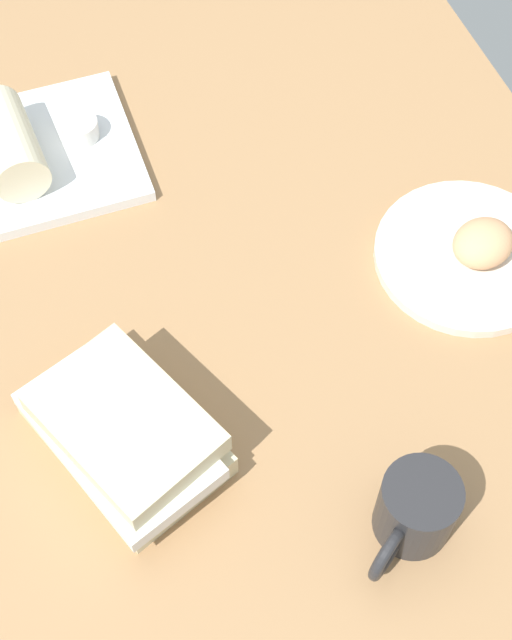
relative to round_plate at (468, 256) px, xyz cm
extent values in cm
cube|color=#9E754C|center=(11.71, 26.26, -2.70)|extent=(110.00, 90.00, 4.00)
cylinder|color=silver|center=(0.00, 0.00, 0.00)|extent=(22.73, 22.73, 1.40)
ellipsoid|color=tan|center=(-0.83, -0.97, 3.10)|extent=(8.55, 9.27, 4.79)
cube|color=white|center=(33.08, 44.78, 0.10)|extent=(23.31, 23.31, 1.60)
cylinder|color=silver|center=(34.01, 39.64, 2.23)|extent=(4.85, 4.85, 2.66)
cylinder|color=#CA4C2E|center=(34.01, 39.64, 3.26)|extent=(3.98, 3.98, 0.40)
cylinder|color=beige|center=(32.34, 48.89, 4.41)|extent=(14.66, 7.98, 7.03)
cube|color=beige|center=(-9.81, 45.52, 1.02)|extent=(24.76, 20.44, 3.44)
cube|color=silver|center=(-11.04, 46.21, 3.77)|extent=(24.23, 18.90, 2.04)
cube|color=beige|center=(-11.05, 45.27, 6.27)|extent=(21.84, 19.01, 2.96)
cylinder|color=#262628|center=(-28.37, 20.46, 3.65)|extent=(7.96, 7.96, 8.70)
cylinder|color=#A07141|center=(-28.37, 20.46, 7.40)|extent=(6.53, 6.53, 0.40)
torus|color=#262628|center=(-31.49, 24.88, 3.65)|extent=(4.69, 5.93, 6.42)
camera|label=1|loc=(-54.19, 46.41, 90.20)|focal=51.72mm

